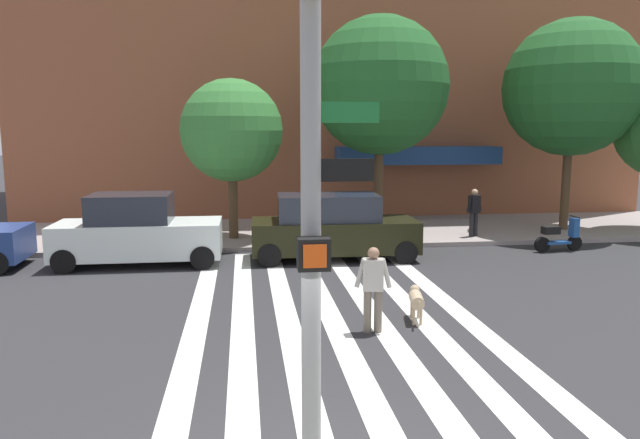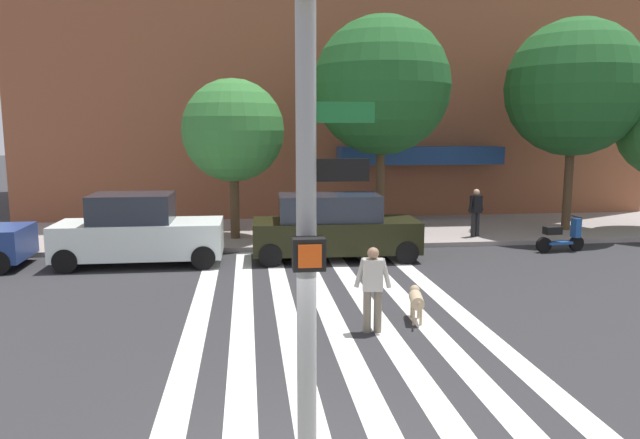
{
  "view_description": "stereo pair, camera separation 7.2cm",
  "coord_description": "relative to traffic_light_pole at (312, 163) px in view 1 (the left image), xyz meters",
  "views": [
    {
      "loc": [
        -0.77,
        -5.82,
        3.8
      ],
      "look_at": [
        0.76,
        5.9,
        1.99
      ],
      "focal_mm": 33.03,
      "sensor_mm": 36.0,
      "label": 1
    },
    {
      "loc": [
        -0.7,
        -5.83,
        3.8
      ],
      "look_at": [
        0.76,
        5.9,
        1.99
      ],
      "focal_mm": 33.03,
      "sensor_mm": 36.0,
      "label": 2
    }
  ],
  "objects": [
    {
      "name": "street_tree_middle",
      "position": [
        4.09,
        15.02,
        1.74
      ],
      "size": [
        4.7,
        4.7,
        7.47
      ],
      "color": "#4C3823",
      "rests_on": "sidewalk_far"
    },
    {
      "name": "dog_on_leash",
      "position": [
        2.79,
        5.98,
        -3.08
      ],
      "size": [
        0.37,
        1.02,
        0.65
      ],
      "color": "tan",
      "rests_on": "ground_plane"
    },
    {
      "name": "crosswalk_stripes",
      "position": [
        1.14,
        6.95,
        -3.52
      ],
      "size": [
        5.85,
        11.74,
        0.01
      ],
      "color": "silver",
      "rests_on": "ground_plane"
    },
    {
      "name": "sidewalk_far",
      "position": [
        0.18,
        16.12,
        -3.45
      ],
      "size": [
        80.0,
        6.0,
        0.15
      ],
      "primitive_type": "cube",
      "color": "gray",
      "rests_on": "ground_plane"
    },
    {
      "name": "street_tree_nearest",
      "position": [
        -0.95,
        14.83,
        0.23
      ],
      "size": [
        3.4,
        3.4,
        5.32
      ],
      "color": "#4C3823",
      "rests_on": "sidewalk_far"
    },
    {
      "name": "traffic_light_pole",
      "position": [
        0.0,
        0.0,
        0.0
      ],
      "size": [
        0.74,
        0.46,
        5.8
      ],
      "color": "gray",
      "rests_on": "sidewalk_near"
    },
    {
      "name": "ground_plane",
      "position": [
        0.18,
        6.95,
        -3.52
      ],
      "size": [
        160.0,
        160.0,
        0.0
      ],
      "primitive_type": "plane",
      "color": "#2B2B2D"
    },
    {
      "name": "parked_car_third_in_line",
      "position": [
        1.99,
        11.85,
        -2.58
      ],
      "size": [
        4.89,
        2.06,
        1.92
      ],
      "color": "black",
      "rests_on": "ground_plane"
    },
    {
      "name": "parked_scooter",
      "position": [
        9.2,
        11.99,
        -3.04
      ],
      "size": [
        1.63,
        0.5,
        1.11
      ],
      "color": "black",
      "rests_on": "ground_plane"
    },
    {
      "name": "pedestrian_dog_walker",
      "position": [
        1.78,
        5.43,
        -2.59
      ],
      "size": [
        0.71,
        0.31,
        1.64
      ],
      "color": "#6B6051",
      "rests_on": "ground_plane"
    },
    {
      "name": "street_tree_further",
      "position": [
        11.11,
        15.06,
        1.74
      ],
      "size": [
        4.86,
        4.86,
        7.55
      ],
      "color": "#4C3823",
      "rests_on": "sidewalk_far"
    },
    {
      "name": "pedestrian_bystander",
      "position": [
        7.24,
        14.09,
        -2.44
      ],
      "size": [
        0.68,
        0.38,
        1.64
      ],
      "color": "black",
      "rests_on": "sidewalk_far"
    },
    {
      "name": "parked_car_behind_first",
      "position": [
        -3.6,
        11.84,
        -2.58
      ],
      "size": [
        4.59,
        1.96,
        2.02
      ],
      "color": "silver",
      "rests_on": "ground_plane"
    }
  ]
}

